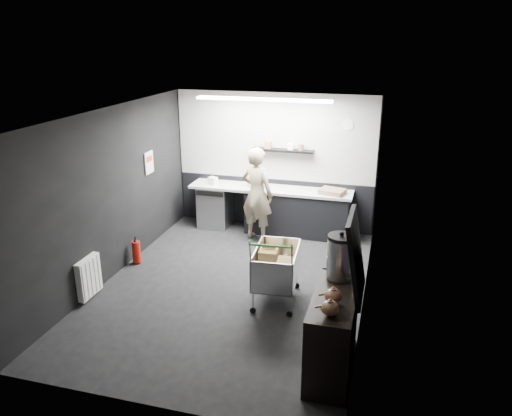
# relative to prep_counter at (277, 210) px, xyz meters

# --- Properties ---
(floor) EXTENTS (5.50, 5.50, 0.00)m
(floor) POSITION_rel_prep_counter_xyz_m (-0.14, -2.42, -0.46)
(floor) COLOR black
(floor) RESTS_ON ground
(ceiling) EXTENTS (5.50, 5.50, 0.00)m
(ceiling) POSITION_rel_prep_counter_xyz_m (-0.14, -2.42, 2.24)
(ceiling) COLOR silver
(ceiling) RESTS_ON wall_back
(wall_back) EXTENTS (5.50, 0.00, 5.50)m
(wall_back) POSITION_rel_prep_counter_xyz_m (-0.14, 0.33, 0.89)
(wall_back) COLOR black
(wall_back) RESTS_ON floor
(wall_front) EXTENTS (5.50, 0.00, 5.50)m
(wall_front) POSITION_rel_prep_counter_xyz_m (-0.14, -5.17, 0.89)
(wall_front) COLOR black
(wall_front) RESTS_ON floor
(wall_left) EXTENTS (0.00, 5.50, 5.50)m
(wall_left) POSITION_rel_prep_counter_xyz_m (-2.14, -2.42, 0.89)
(wall_left) COLOR black
(wall_left) RESTS_ON floor
(wall_right) EXTENTS (0.00, 5.50, 5.50)m
(wall_right) POSITION_rel_prep_counter_xyz_m (1.86, -2.42, 0.89)
(wall_right) COLOR black
(wall_right) RESTS_ON floor
(kitchen_wall_panel) EXTENTS (3.95, 0.02, 1.70)m
(kitchen_wall_panel) POSITION_rel_prep_counter_xyz_m (-0.14, 0.31, 1.39)
(kitchen_wall_panel) COLOR #BCBBB7
(kitchen_wall_panel) RESTS_ON wall_back
(dado_panel) EXTENTS (3.95, 0.02, 1.00)m
(dado_panel) POSITION_rel_prep_counter_xyz_m (-0.14, 0.31, 0.04)
(dado_panel) COLOR black
(dado_panel) RESTS_ON wall_back
(floating_shelf) EXTENTS (1.20, 0.22, 0.04)m
(floating_shelf) POSITION_rel_prep_counter_xyz_m (0.06, 0.20, 1.16)
(floating_shelf) COLOR black
(floating_shelf) RESTS_ON wall_back
(wall_clock) EXTENTS (0.20, 0.03, 0.20)m
(wall_clock) POSITION_rel_prep_counter_xyz_m (1.26, 0.30, 1.69)
(wall_clock) COLOR white
(wall_clock) RESTS_ON wall_back
(poster) EXTENTS (0.02, 0.30, 0.40)m
(poster) POSITION_rel_prep_counter_xyz_m (-2.12, -1.12, 1.09)
(poster) COLOR white
(poster) RESTS_ON wall_left
(poster_red_band) EXTENTS (0.02, 0.22, 0.10)m
(poster_red_band) POSITION_rel_prep_counter_xyz_m (-2.11, -1.12, 1.16)
(poster_red_band) COLOR red
(poster_red_band) RESTS_ON poster
(radiator) EXTENTS (0.10, 0.50, 0.60)m
(radiator) POSITION_rel_prep_counter_xyz_m (-2.08, -3.32, -0.11)
(radiator) COLOR white
(radiator) RESTS_ON wall_left
(ceiling_strip) EXTENTS (2.40, 0.20, 0.04)m
(ceiling_strip) POSITION_rel_prep_counter_xyz_m (-0.14, -0.57, 2.21)
(ceiling_strip) COLOR white
(ceiling_strip) RESTS_ON ceiling
(prep_counter) EXTENTS (3.20, 0.61, 0.90)m
(prep_counter) POSITION_rel_prep_counter_xyz_m (0.00, 0.00, 0.00)
(prep_counter) COLOR black
(prep_counter) RESTS_ON floor
(person) EXTENTS (0.76, 0.61, 1.80)m
(person) POSITION_rel_prep_counter_xyz_m (-0.28, -0.45, 0.44)
(person) COLOR beige
(person) RESTS_ON floor
(shopping_cart) EXTENTS (0.67, 1.04, 1.11)m
(shopping_cart) POSITION_rel_prep_counter_xyz_m (0.61, -2.64, 0.07)
(shopping_cart) COLOR silver
(shopping_cart) RESTS_ON floor
(sideboard) EXTENTS (0.55, 1.29, 1.93)m
(sideboard) POSITION_rel_prep_counter_xyz_m (1.61, -3.99, 0.15)
(sideboard) COLOR black
(sideboard) RESTS_ON floor
(fire_extinguisher) EXTENTS (0.14, 0.14, 0.47)m
(fire_extinguisher) POSITION_rel_prep_counter_xyz_m (-1.99, -2.05, -0.23)
(fire_extinguisher) COLOR #AF160B
(fire_extinguisher) RESTS_ON floor
(cardboard_box) EXTENTS (0.52, 0.45, 0.09)m
(cardboard_box) POSITION_rel_prep_counter_xyz_m (1.08, -0.05, 0.49)
(cardboard_box) COLOR #896849
(cardboard_box) RESTS_ON prep_counter
(pink_tub) EXTENTS (0.23, 0.23, 0.23)m
(pink_tub) POSITION_rel_prep_counter_xyz_m (-0.49, 0.00, 0.56)
(pink_tub) COLOR beige
(pink_tub) RESTS_ON prep_counter
(white_container) EXTENTS (0.20, 0.18, 0.15)m
(white_container) POSITION_rel_prep_counter_xyz_m (-1.30, -0.05, 0.52)
(white_container) COLOR white
(white_container) RESTS_ON prep_counter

